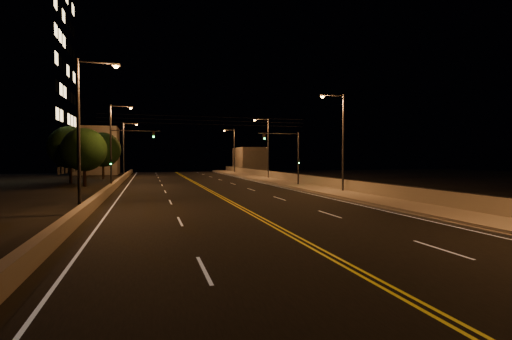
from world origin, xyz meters
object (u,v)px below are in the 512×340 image
object	(u,v)px
streetlight_1	(341,137)
traffic_signal_right	(291,153)
streetlight_3	(233,148)
tree_2	(103,150)
tree_0	(84,150)
traffic_signal_left	(121,152)
streetlight_2	(267,145)
streetlight_6	(125,146)
streetlight_4	(83,125)
streetlight_5	(113,140)
tree_1	(70,147)

from	to	relation	value
streetlight_1	traffic_signal_right	xyz separation A→B (m)	(-1.50, 9.09, -1.41)
streetlight_3	tree_2	size ratio (longest dim) A/B	1.27
tree_0	tree_2	xyz separation A→B (m)	(0.43, 15.06, 0.29)
streetlight_1	tree_0	bearing A→B (deg)	146.56
tree_2	traffic_signal_left	bearing A→B (deg)	-79.48
tree_0	streetlight_2	bearing A→B (deg)	14.57
streetlight_3	streetlight_6	xyz separation A→B (m)	(-21.46, -10.22, 0.00)
tree_0	traffic_signal_left	bearing A→B (deg)	-58.12
streetlight_4	streetlight_2	bearing A→B (deg)	54.31
streetlight_1	streetlight_5	xyz separation A→B (m)	(-21.46, 13.54, 0.00)
streetlight_5	traffic_signal_left	distance (m)	4.80
tree_2	streetlight_5	bearing A→B (deg)	-80.31
traffic_signal_right	traffic_signal_left	bearing A→B (deg)	180.00
streetlight_3	traffic_signal_left	size ratio (longest dim) A/B	1.47
streetlight_4	tree_1	distance (m)	30.76
streetlight_4	traffic_signal_right	size ratio (longest dim) A/B	1.47
streetlight_5	streetlight_2	bearing A→B (deg)	23.71
traffic_signal_left	streetlight_4	bearing A→B (deg)	-93.92
streetlight_4	streetlight_5	xyz separation A→B (m)	(0.00, 20.45, 0.00)
streetlight_1	traffic_signal_right	bearing A→B (deg)	99.34
streetlight_6	streetlight_4	bearing A→B (deg)	-90.00
streetlight_5	streetlight_6	distance (m)	22.79
tree_0	streetlight_3	bearing A→B (deg)	50.30
tree_1	traffic_signal_right	bearing A→B (deg)	-28.29
streetlight_1	streetlight_5	distance (m)	25.38
streetlight_5	tree_2	bearing A→B (deg)	99.69
streetlight_1	traffic_signal_left	distance (m)	22.35
streetlight_4	tree_2	size ratio (longest dim) A/B	1.27
streetlight_2	traffic_signal_right	world-z (taller)	streetlight_2
streetlight_1	streetlight_6	size ratio (longest dim) A/B	1.00
streetlight_2	traffic_signal_left	world-z (taller)	streetlight_2
traffic_signal_left	tree_0	size ratio (longest dim) A/B	0.92
streetlight_4	streetlight_5	size ratio (longest dim) A/B	1.00
streetlight_5	tree_0	world-z (taller)	streetlight_5
streetlight_1	streetlight_5	world-z (taller)	same
streetlight_1	tree_0	world-z (taller)	streetlight_1
traffic_signal_left	streetlight_5	bearing A→B (deg)	103.82
streetlight_2	streetlight_4	world-z (taller)	same
streetlight_4	traffic_signal_right	world-z (taller)	streetlight_4
streetlight_2	tree_0	world-z (taller)	streetlight_2
streetlight_3	tree_1	xyz separation A→B (m)	(-27.72, -23.34, -0.62)
streetlight_1	traffic_signal_left	xyz separation A→B (m)	(-20.36, 9.09, -1.41)
streetlight_4	traffic_signal_right	distance (m)	25.62
streetlight_2	streetlight_4	bearing A→B (deg)	-125.69
streetlight_5	tree_1	bearing A→B (deg)	122.95
streetlight_5	tree_1	size ratio (longest dim) A/B	1.24
streetlight_3	tree_1	world-z (taller)	streetlight_3
traffic_signal_left	tree_2	bearing A→B (deg)	100.52
streetlight_4	traffic_signal_right	bearing A→B (deg)	38.70
streetlight_4	traffic_signal_right	xyz separation A→B (m)	(19.96, 15.99, -1.41)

